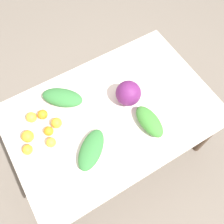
{
  "coord_description": "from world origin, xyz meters",
  "views": [
    {
      "loc": [
        0.41,
        0.69,
        2.3
      ],
      "look_at": [
        0.0,
        0.0,
        0.72
      ],
      "focal_mm": 40.0,
      "sensor_mm": 36.0,
      "label": 1
    }
  ],
  "objects_px": {
    "orange_2": "(31,117)",
    "orange_4": "(43,114)",
    "cabbage_purple": "(128,93)",
    "orange_3": "(27,150)",
    "orange_6": "(56,123)",
    "greens_bunch_chard": "(91,150)",
    "greens_bunch_beet_tops": "(149,121)",
    "greens_bunch_dandelion": "(62,98)",
    "orange_0": "(51,142)",
    "orange_1": "(28,136)",
    "orange_5": "(49,131)"
  },
  "relations": [
    {
      "from": "orange_3",
      "to": "orange_4",
      "type": "xyz_separation_m",
      "value": [
        -0.19,
        -0.19,
        0.0
      ]
    },
    {
      "from": "orange_2",
      "to": "orange_5",
      "type": "distance_m",
      "value": 0.17
    },
    {
      "from": "greens_bunch_chard",
      "to": "orange_6",
      "type": "relative_size",
      "value": 3.94
    },
    {
      "from": "orange_1",
      "to": "orange_2",
      "type": "bearing_deg",
      "value": -121.86
    },
    {
      "from": "greens_bunch_beet_tops",
      "to": "orange_1",
      "type": "relative_size",
      "value": 3.16
    },
    {
      "from": "cabbage_purple",
      "to": "greens_bunch_beet_tops",
      "type": "distance_m",
      "value": 0.25
    },
    {
      "from": "greens_bunch_chard",
      "to": "orange_0",
      "type": "xyz_separation_m",
      "value": [
        0.2,
        -0.18,
        -0.0
      ]
    },
    {
      "from": "orange_0",
      "to": "orange_4",
      "type": "relative_size",
      "value": 0.95
    },
    {
      "from": "orange_6",
      "to": "orange_3",
      "type": "bearing_deg",
      "value": 17.39
    },
    {
      "from": "cabbage_purple",
      "to": "orange_5",
      "type": "xyz_separation_m",
      "value": [
        0.6,
        -0.05,
        -0.06
      ]
    },
    {
      "from": "greens_bunch_beet_tops",
      "to": "orange_3",
      "type": "xyz_separation_m",
      "value": [
        0.79,
        -0.24,
        -0.01
      ]
    },
    {
      "from": "orange_0",
      "to": "orange_4",
      "type": "bearing_deg",
      "value": -99.23
    },
    {
      "from": "orange_2",
      "to": "orange_6",
      "type": "relative_size",
      "value": 0.99
    },
    {
      "from": "greens_bunch_dandelion",
      "to": "orange_3",
      "type": "relative_size",
      "value": 4.33
    },
    {
      "from": "orange_4",
      "to": "orange_6",
      "type": "relative_size",
      "value": 0.94
    },
    {
      "from": "greens_bunch_dandelion",
      "to": "greens_bunch_beet_tops",
      "type": "xyz_separation_m",
      "value": [
        -0.43,
        0.48,
        0.0
      ]
    },
    {
      "from": "greens_bunch_dandelion",
      "to": "cabbage_purple",
      "type": "bearing_deg",
      "value": 150.01
    },
    {
      "from": "greens_bunch_chard",
      "to": "orange_0",
      "type": "height_order",
      "value": "greens_bunch_chard"
    },
    {
      "from": "orange_0",
      "to": "orange_1",
      "type": "distance_m",
      "value": 0.16
    },
    {
      "from": "greens_bunch_dandelion",
      "to": "greens_bunch_beet_tops",
      "type": "bearing_deg",
      "value": 131.84
    },
    {
      "from": "greens_bunch_beet_tops",
      "to": "orange_6",
      "type": "bearing_deg",
      "value": -30.25
    },
    {
      "from": "greens_bunch_beet_tops",
      "to": "greens_bunch_chard",
      "type": "bearing_deg",
      "value": -4.13
    },
    {
      "from": "orange_0",
      "to": "orange_3",
      "type": "height_order",
      "value": "orange_3"
    },
    {
      "from": "greens_bunch_dandelion",
      "to": "orange_5",
      "type": "height_order",
      "value": "greens_bunch_dandelion"
    },
    {
      "from": "orange_6",
      "to": "greens_bunch_dandelion",
      "type": "bearing_deg",
      "value": -127.74
    },
    {
      "from": "orange_2",
      "to": "orange_4",
      "type": "bearing_deg",
      "value": 165.91
    },
    {
      "from": "greens_bunch_beet_tops",
      "to": "orange_0",
      "type": "relative_size",
      "value": 3.93
    },
    {
      "from": "orange_1",
      "to": "orange_3",
      "type": "relative_size",
      "value": 1.21
    },
    {
      "from": "orange_4",
      "to": "orange_6",
      "type": "xyz_separation_m",
      "value": [
        -0.06,
        0.11,
        0.0
      ]
    },
    {
      "from": "cabbage_purple",
      "to": "orange_2",
      "type": "xyz_separation_m",
      "value": [
        0.66,
        -0.21,
        -0.05
      ]
    },
    {
      "from": "orange_2",
      "to": "orange_4",
      "type": "height_order",
      "value": "orange_2"
    },
    {
      "from": "greens_bunch_chard",
      "to": "greens_bunch_dandelion",
      "type": "distance_m",
      "value": 0.45
    },
    {
      "from": "orange_3",
      "to": "orange_5",
      "type": "distance_m",
      "value": 0.18
    },
    {
      "from": "cabbage_purple",
      "to": "greens_bunch_beet_tops",
      "type": "relative_size",
      "value": 0.69
    },
    {
      "from": "cabbage_purple",
      "to": "orange_2",
      "type": "height_order",
      "value": "cabbage_purple"
    },
    {
      "from": "orange_4",
      "to": "orange_6",
      "type": "distance_m",
      "value": 0.12
    },
    {
      "from": "greens_bunch_chard",
      "to": "orange_4",
      "type": "relative_size",
      "value": 4.2
    },
    {
      "from": "orange_4",
      "to": "orange_1",
      "type": "bearing_deg",
      "value": 34.2
    },
    {
      "from": "orange_0",
      "to": "orange_6",
      "type": "xyz_separation_m",
      "value": [
        -0.09,
        -0.11,
        0.0
      ]
    },
    {
      "from": "orange_2",
      "to": "orange_6",
      "type": "bearing_deg",
      "value": 135.62
    },
    {
      "from": "orange_0",
      "to": "orange_6",
      "type": "distance_m",
      "value": 0.14
    },
    {
      "from": "orange_2",
      "to": "orange_6",
      "type": "xyz_separation_m",
      "value": [
        -0.13,
        0.13,
        0.0
      ]
    },
    {
      "from": "greens_bunch_dandelion",
      "to": "orange_1",
      "type": "distance_m",
      "value": 0.36
    },
    {
      "from": "orange_2",
      "to": "greens_bunch_chard",
      "type": "bearing_deg",
      "value": 120.35
    },
    {
      "from": "orange_0",
      "to": "orange_4",
      "type": "height_order",
      "value": "orange_4"
    },
    {
      "from": "greens_bunch_chard",
      "to": "orange_3",
      "type": "distance_m",
      "value": 0.42
    },
    {
      "from": "cabbage_purple",
      "to": "orange_1",
      "type": "xyz_separation_m",
      "value": [
        0.74,
        -0.09,
        -0.05
      ]
    },
    {
      "from": "orange_0",
      "to": "orange_2",
      "type": "bearing_deg",
      "value": -80.38
    },
    {
      "from": "greens_bunch_dandelion",
      "to": "orange_2",
      "type": "bearing_deg",
      "value": 6.52
    },
    {
      "from": "orange_0",
      "to": "orange_2",
      "type": "xyz_separation_m",
      "value": [
        0.04,
        -0.24,
        0.0
      ]
    }
  ]
}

